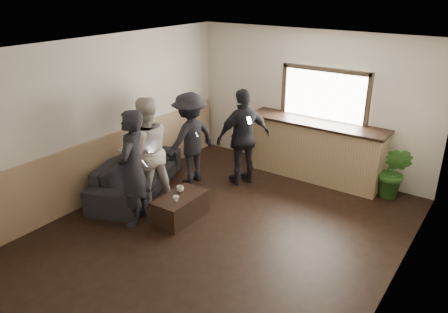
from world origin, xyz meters
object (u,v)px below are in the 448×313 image
Objects in this scene: coffee_table at (180,207)px; cup_a at (180,189)px; sofa at (137,174)px; bar_counter at (315,146)px; person_a at (133,168)px; potted_plant at (394,172)px; cup_b at (176,199)px; person_d at (244,137)px; person_c at (190,138)px; person_b at (146,151)px.

coffee_table is 7.46× the size of cup_a.
sofa reaches higher than coffee_table.
bar_counter is at bearing 65.48° from cup_a.
person_a is at bearing -124.86° from cup_a.
person_a is (-3.15, -3.19, 0.43)m from potted_plant.
potted_plant is at bearing 109.98° from person_a.
person_a is (-0.42, -0.61, 0.48)m from cup_a.
cup_b is at bearing -131.65° from potted_plant.
person_c is at bearing -28.08° from person_d.
person_b reaches higher than sofa.
person_c is (-0.24, 1.70, -0.06)m from person_a.
person_a reaches higher than potted_plant.
cup_a is at bearing -136.58° from potted_plant.
cup_b is at bearing -109.42° from bar_counter.
bar_counter is 22.05× the size of cup_a.
sofa is 1.32× the size of person_c.
cup_b is 0.82m from person_a.
person_d is (0.19, 1.62, 0.46)m from cup_a.
cup_b is 0.10× the size of potted_plant.
cup_b is at bearing -60.71° from cup_a.
bar_counter is 1.45m from person_d.
bar_counter reaches higher than coffee_table.
person_b is at bearing -143.62° from potted_plant.
person_a reaches higher than cup_b.
potted_plant is 0.54× the size of person_a.
person_a reaches higher than sofa.
potted_plant is 3.72m from person_c.
person_a reaches higher than coffee_table.
bar_counter is at bearing -65.54° from sofa.
cup_b is 1.09m from person_b.
cup_b is 0.05× the size of person_d.
person_a is (-0.59, -0.31, 0.48)m from cup_b.
bar_counter is 2.89m from cup_a.
cup_a is 0.34m from cup_b.
person_c reaches higher than cup_a.
cup_a is at bearing -114.52° from bar_counter.
person_d is (-1.00, -1.01, 0.28)m from bar_counter.
coffee_table is (-1.10, -2.76, -0.44)m from bar_counter.
bar_counter is 1.54m from potted_plant.
sofa is 2.54× the size of coffee_table.
person_b is at bearing 178.51° from cup_a.
bar_counter is at bearing 178.28° from potted_plant.
bar_counter is 27.99× the size of cup_b.
bar_counter reaches higher than cup_b.
person_c reaches higher than potted_plant.
sofa is (-2.40, -2.44, -0.30)m from bar_counter.
person_a is 1.72m from person_c.
cup_a is (-0.10, 0.13, 0.25)m from coffee_table.
bar_counter reaches higher than person_b.
person_d is at bearing -134.80° from bar_counter.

